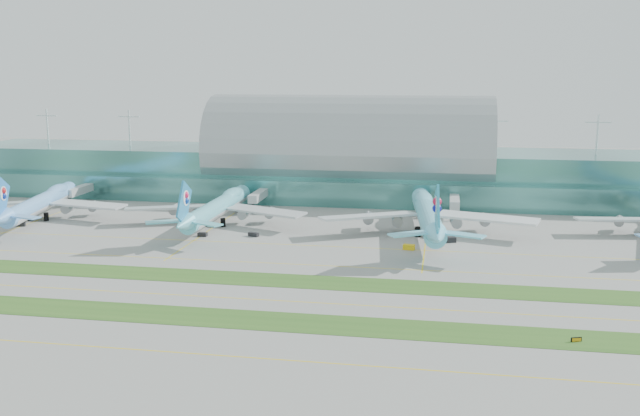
% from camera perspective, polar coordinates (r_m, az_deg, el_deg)
% --- Properties ---
extents(ground, '(700.00, 700.00, 0.00)m').
position_cam_1_polar(ground, '(183.44, -2.97, -6.01)').
color(ground, gray).
rests_on(ground, ground).
extents(terminal, '(340.00, 69.10, 36.00)m').
position_cam_1_polar(terminal, '(304.86, 2.39, 3.58)').
color(terminal, '#3D7A75').
rests_on(terminal, ground).
extents(grass_strip_near, '(420.00, 12.00, 0.08)m').
position_cam_1_polar(grass_strip_near, '(157.66, -5.25, -8.92)').
color(grass_strip_near, '#2D591E').
rests_on(grass_strip_near, ground).
extents(grass_strip_far, '(420.00, 12.00, 0.08)m').
position_cam_1_polar(grass_strip_far, '(185.29, -2.83, -5.82)').
color(grass_strip_far, '#2D591E').
rests_on(grass_strip_far, ground).
extents(taxiline_a, '(420.00, 0.35, 0.01)m').
position_cam_1_polar(taxiline_a, '(139.80, -7.43, -11.65)').
color(taxiline_a, yellow).
rests_on(taxiline_a, ground).
extents(taxiline_b, '(420.00, 0.35, 0.01)m').
position_cam_1_polar(taxiline_b, '(170.47, -4.02, -7.36)').
color(taxiline_b, yellow).
rests_on(taxiline_b, ground).
extents(taxiline_c, '(420.00, 0.35, 0.01)m').
position_cam_1_polar(taxiline_c, '(200.32, -1.82, -4.52)').
color(taxiline_c, yellow).
rests_on(taxiline_c, ground).
extents(taxiline_d, '(420.00, 0.35, 0.01)m').
position_cam_1_polar(taxiline_d, '(221.19, -0.67, -3.02)').
color(taxiline_d, yellow).
rests_on(taxiline_d, ground).
extents(airliner_a, '(64.22, 73.74, 20.39)m').
position_cam_1_polar(airliner_a, '(279.26, -21.38, 0.49)').
color(airliner_a, '#6EAEF2').
rests_on(airliner_a, ground).
extents(airliner_b, '(65.98, 74.74, 20.60)m').
position_cam_1_polar(airliner_b, '(253.59, -8.14, 0.16)').
color(airliner_b, '#63CADA').
rests_on(airliner_b, ground).
extents(airliner_c, '(71.63, 81.68, 22.47)m').
position_cam_1_polar(airliner_c, '(238.48, 8.56, -0.40)').
color(airliner_c, '#6ED5F2').
rests_on(airliner_c, ground).
extents(gse_b, '(3.81, 2.74, 1.53)m').
position_cam_1_polar(gse_b, '(269.13, -22.86, -1.19)').
color(gse_b, black).
rests_on(gse_b, ground).
extents(gse_c, '(3.08, 1.91, 1.24)m').
position_cam_1_polar(gse_c, '(236.40, -9.38, -2.10)').
color(gse_c, black).
rests_on(gse_c, ground).
extents(gse_d, '(3.73, 2.53, 1.30)m').
position_cam_1_polar(gse_d, '(234.04, -5.35, -2.12)').
color(gse_d, black).
rests_on(gse_d, ground).
extents(gse_e, '(3.68, 2.56, 1.56)m').
position_cam_1_polar(gse_e, '(217.76, 7.12, -3.12)').
color(gse_e, yellow).
rests_on(gse_e, ground).
extents(gse_f, '(4.46, 3.12, 1.64)m').
position_cam_1_polar(gse_f, '(228.83, 10.30, -2.51)').
color(gse_f, black).
rests_on(gse_f, ground).
extents(taxiway_sign_east, '(2.24, 0.96, 0.97)m').
position_cam_1_polar(taxiway_sign_east, '(153.95, 19.82, -9.88)').
color(taxiway_sign_east, black).
rests_on(taxiway_sign_east, ground).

